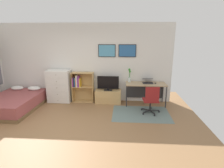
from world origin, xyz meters
The scene contains 13 objects.
ground_plane centered at (0.00, 0.00, 0.00)m, with size 7.20×7.20×0.00m, color #936B44.
wall_back_with_posters centered at (0.02, 2.43, 1.36)m, with size 6.12×0.09×2.70m.
area_rug centered at (1.95, 1.29, 0.00)m, with size 1.70×1.20×0.01m, color slate.
bed centered at (-2.05, 1.40, 0.22)m, with size 1.47×1.98×0.56m.
dresser centered at (-0.84, 2.15, 0.57)m, with size 0.79×0.46×1.13m.
bookshelf centered at (-0.08, 2.23, 0.60)m, with size 0.75×0.30×1.05m.
tv_stand centered at (0.89, 2.17, 0.23)m, with size 0.89×0.41×0.45m.
television centered at (0.89, 2.15, 0.70)m, with size 0.74×0.16×0.50m.
desk centered at (2.15, 2.16, 0.60)m, with size 1.33×0.58×0.74m.
office_chair centered at (2.24, 1.32, 0.46)m, with size 0.56×0.58×0.86m.
laptop centered at (2.22, 2.18, 0.80)m, with size 0.35×0.38×0.15m.
computer_mouse centered at (2.47, 2.08, 0.76)m, with size 0.06×0.10×0.03m, color #262628.
bamboo_vase centered at (1.61, 2.24, 0.97)m, with size 0.09×0.09×0.47m.
Camera 1 is at (1.43, -3.72, 2.24)m, focal length 28.61 mm.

